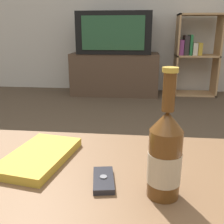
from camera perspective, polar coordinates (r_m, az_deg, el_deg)
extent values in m
cube|color=brown|center=(0.64, -6.79, -19.15)|extent=(1.28, 0.75, 0.04)
cube|color=#4C3828|center=(3.28, 0.62, 8.31)|extent=(1.05, 0.44, 0.51)
cube|color=black|center=(3.24, 0.65, 16.84)|extent=(0.85, 0.47, 0.47)
cube|color=#234C2D|center=(3.00, 0.19, 16.81)|extent=(0.70, 0.01, 0.37)
cube|color=tan|center=(3.35, 13.82, 11.86)|extent=(0.02, 0.30, 0.95)
cube|color=tan|center=(3.44, 21.90, 11.27)|extent=(0.02, 0.30, 0.95)
cube|color=tan|center=(3.46, 17.21, 3.89)|extent=(0.50, 0.30, 0.02)
cube|color=tan|center=(3.39, 17.92, 11.59)|extent=(0.50, 0.30, 0.02)
cube|color=tan|center=(3.38, 18.68, 19.46)|extent=(0.50, 0.30, 0.02)
cube|color=#7F3875|center=(3.35, 14.71, 13.46)|extent=(0.05, 0.21, 0.17)
cube|color=#2D2828|center=(3.35, 15.75, 13.83)|extent=(0.05, 0.21, 0.22)
cube|color=#236B38|center=(3.36, 16.62, 13.83)|extent=(0.03, 0.21, 0.23)
cube|color=beige|center=(3.37, 17.42, 12.99)|extent=(0.05, 0.21, 0.14)
cube|color=#B7932D|center=(3.38, 18.38, 12.92)|extent=(0.05, 0.21, 0.14)
cylinder|color=#563314|center=(0.60, 11.31, -11.02)|extent=(0.07, 0.07, 0.16)
cylinder|color=tan|center=(0.60, 11.27, -11.68)|extent=(0.07, 0.07, 0.07)
cone|color=#563314|center=(0.56, 11.91, -1.91)|extent=(0.07, 0.07, 0.04)
cylinder|color=#563314|center=(0.54, 12.31, 4.26)|extent=(0.03, 0.03, 0.08)
cylinder|color=#B79333|center=(0.53, 12.61, 8.97)|extent=(0.03, 0.03, 0.01)
cube|color=#232328|center=(0.66, -1.87, -14.56)|extent=(0.07, 0.11, 0.01)
cylinder|color=slate|center=(0.66, -1.87, -13.93)|extent=(0.02, 0.02, 0.00)
cube|color=#B7932D|center=(0.79, -15.53, -9.25)|extent=(0.19, 0.28, 0.02)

